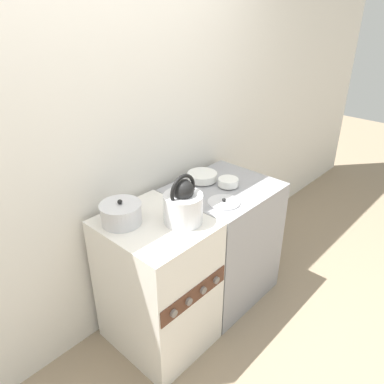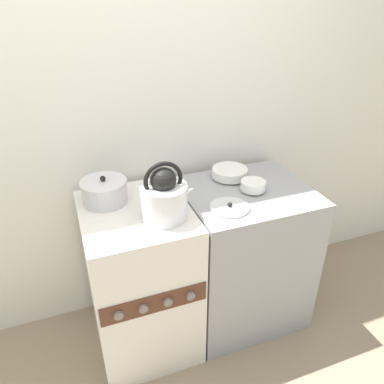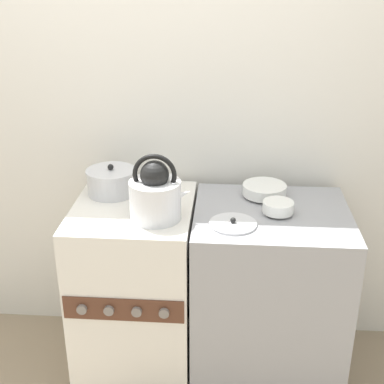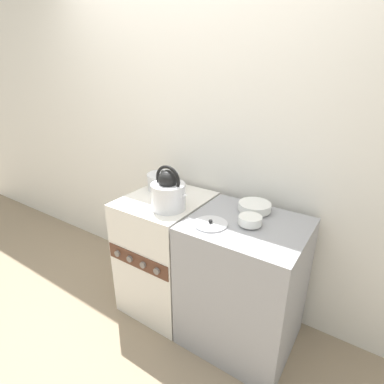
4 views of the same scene
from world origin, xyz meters
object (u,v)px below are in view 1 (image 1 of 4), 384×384
stove (158,284)px  enamel_bowl (202,176)px  kettle (183,204)px  cooking_pot (121,213)px  loose_pot_lid (224,202)px  small_ceramic_bowl (228,182)px

stove → enamel_bowl: size_ratio=4.36×
stove → enamel_bowl: (0.60, 0.17, 0.48)m
stove → kettle: 0.58m
stove → kettle: (0.12, -0.11, 0.56)m
stove → cooking_pot: cooking_pot is taller
enamel_bowl → loose_pot_lid: (-0.15, -0.31, -0.03)m
enamel_bowl → stove: bearing=-164.5°
cooking_pot → small_ceramic_bowl: 0.79m
cooking_pot → loose_pot_lid: size_ratio=1.16×
kettle → small_ceramic_bowl: kettle is taller
kettle → cooking_pot: kettle is taller
stove → cooking_pot: (-0.12, 0.14, 0.51)m
kettle → enamel_bowl: size_ratio=1.42×
kettle → loose_pot_lid: bearing=-5.2°
loose_pot_lid → stove: bearing=162.8°
stove → small_ceramic_bowl: small_ceramic_bowl is taller
enamel_bowl → small_ceramic_bowl: size_ratio=1.51×
kettle → enamel_bowl: 0.56m
kettle → cooking_pot: (-0.25, 0.25, -0.05)m
kettle → loose_pot_lid: 0.35m
enamel_bowl → small_ceramic_bowl: same height
stove → enamel_bowl: bearing=15.5°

